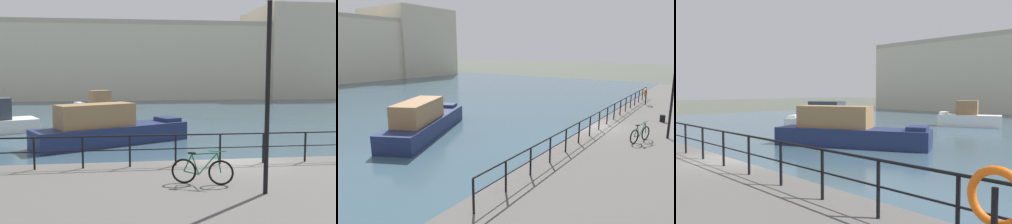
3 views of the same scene
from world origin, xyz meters
TOP-DOWN VIEW (x-y plane):
  - ground_plane at (0.00, 0.00)m, footprint 240.00×240.00m
  - moored_small_launch at (-5.45, 26.10)m, footprint 5.83×3.86m
  - moored_harbor_tender at (-4.55, 9.68)m, footprint 9.36×6.29m
  - moored_red_daysailer at (-12.97, 14.99)m, footprint 7.20×5.16m
  - quay_railing at (0.96, -0.75)m, footprint 24.88×0.07m
  - life_ring_stand at (9.56, -1.37)m, footprint 0.75×0.16m

SIDE VIEW (x-z plane):
  - ground_plane at x=0.00m, z-range 0.00..0.00m
  - moored_small_launch at x=-5.45m, z-range -0.37..2.06m
  - moored_red_daysailer at x=-12.97m, z-range -0.35..2.08m
  - moored_harbor_tender at x=-4.55m, z-range -0.29..2.14m
  - quay_railing at x=0.96m, z-range 1.29..2.37m
  - life_ring_stand at x=9.56m, z-range 1.37..2.77m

